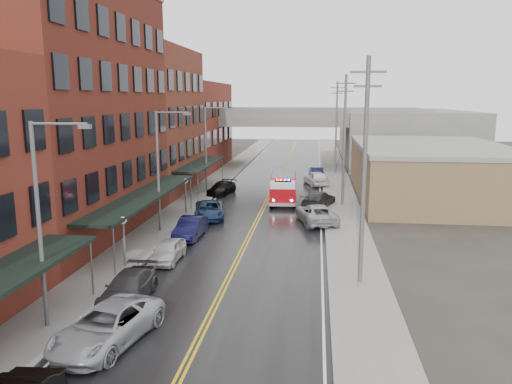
{
  "coord_description": "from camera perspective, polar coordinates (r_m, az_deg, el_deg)",
  "views": [
    {
      "loc": [
        4.72,
        -11.07,
        9.93
      ],
      "look_at": [
        0.29,
        25.26,
        3.0
      ],
      "focal_mm": 35.0,
      "sensor_mm": 36.0,
      "label": 1
    }
  ],
  "objects": [
    {
      "name": "road",
      "position": [
        42.51,
        0.38,
        -2.77
      ],
      "size": [
        11.0,
        160.0,
        0.02
      ],
      "primitive_type": "cube",
      "color": "black",
      "rests_on": "ground"
    },
    {
      "name": "sidewalk_left",
      "position": [
        43.91,
        -9.13,
        -2.39
      ],
      "size": [
        3.0,
        160.0,
        0.15
      ],
      "primitive_type": "cube",
      "color": "slate",
      "rests_on": "ground"
    },
    {
      "name": "sidewalk_right",
      "position": [
        42.31,
        10.26,
        -2.92
      ],
      "size": [
        3.0,
        160.0,
        0.15
      ],
      "primitive_type": "cube",
      "color": "slate",
      "rests_on": "ground"
    },
    {
      "name": "curb_left",
      "position": [
        43.49,
        -7.04,
        -2.46
      ],
      "size": [
        0.3,
        160.0,
        0.15
      ],
      "primitive_type": "cube",
      "color": "gray",
      "rests_on": "ground"
    },
    {
      "name": "curb_right",
      "position": [
        42.24,
        8.03,
        -2.88
      ],
      "size": [
        0.3,
        160.0,
        0.15
      ],
      "primitive_type": "cube",
      "color": "gray",
      "rests_on": "ground"
    },
    {
      "name": "brick_building_b",
      "position": [
        38.55,
        -21.17,
        8.63
      ],
      "size": [
        9.0,
        20.0,
        18.0
      ],
      "primitive_type": "cube",
      "color": "#571B17",
      "rests_on": "ground"
    },
    {
      "name": "brick_building_c",
      "position": [
        54.68,
        -12.42,
        7.93
      ],
      "size": [
        9.0,
        15.0,
        15.0
      ],
      "primitive_type": "cube",
      "color": "maroon",
      "rests_on": "ground"
    },
    {
      "name": "brick_building_far",
      "position": [
        71.49,
        -7.73,
        7.47
      ],
      "size": [
        9.0,
        20.0,
        12.0
      ],
      "primitive_type": "cube",
      "color": "maroon",
      "rests_on": "ground"
    },
    {
      "name": "tan_building",
      "position": [
        52.82,
        19.22,
        2.04
      ],
      "size": [
        14.0,
        22.0,
        5.0
      ],
      "primitive_type": "cube",
      "color": "brown",
      "rests_on": "ground"
    },
    {
      "name": "right_far_block",
      "position": [
        82.36,
        16.3,
        6.17
      ],
      "size": [
        18.0,
        30.0,
        8.0
      ],
      "primitive_type": "cube",
      "color": "slate",
      "rests_on": "ground"
    },
    {
      "name": "awning_1",
      "position": [
        36.85,
        -12.54,
        -0.39
      ],
      "size": [
        2.6,
        18.0,
        3.09
      ],
      "color": "black",
      "rests_on": "ground"
    },
    {
      "name": "awning_2",
      "position": [
        53.45,
        -6.33,
        3.19
      ],
      "size": [
        2.6,
        13.0,
        3.09
      ],
      "color": "black",
      "rests_on": "ground"
    },
    {
      "name": "globe_lamp_1",
      "position": [
        30.24,
        -14.92,
        -4.24
      ],
      "size": [
        0.44,
        0.44,
        3.12
      ],
      "color": "#59595B",
      "rests_on": "ground"
    },
    {
      "name": "globe_lamp_2",
      "position": [
        43.22,
        -8.07,
        0.46
      ],
      "size": [
        0.44,
        0.44,
        3.12
      ],
      "color": "#59595B",
      "rests_on": "ground"
    },
    {
      "name": "street_lamp_0",
      "position": [
        22.65,
        -23.1,
        -2.24
      ],
      "size": [
        2.64,
        0.22,
        9.0
      ],
      "color": "#59595B",
      "rests_on": "ground"
    },
    {
      "name": "street_lamp_1",
      "position": [
        37.14,
        -10.79,
        3.19
      ],
      "size": [
        2.64,
        0.22,
        9.0
      ],
      "color": "#59595B",
      "rests_on": "ground"
    },
    {
      "name": "street_lamp_2",
      "position": [
        52.51,
        -5.5,
        5.49
      ],
      "size": [
        2.64,
        0.22,
        9.0
      ],
      "color": "#59595B",
      "rests_on": "ground"
    },
    {
      "name": "utility_pole_0",
      "position": [
        26.44,
        12.28,
        2.6
      ],
      "size": [
        1.8,
        0.24,
        12.0
      ],
      "color": "#59595B",
      "rests_on": "ground"
    },
    {
      "name": "utility_pole_1",
      "position": [
        46.28,
        10.05,
        6.07
      ],
      "size": [
        1.8,
        0.24,
        12.0
      ],
      "color": "#59595B",
      "rests_on": "ground"
    },
    {
      "name": "utility_pole_2",
      "position": [
        66.21,
        9.16,
        7.45
      ],
      "size": [
        1.8,
        0.24,
        12.0
      ],
      "color": "#59595B",
      "rests_on": "ground"
    },
    {
      "name": "overpass",
      "position": [
        73.33,
        3.28,
        7.62
      ],
      "size": [
        40.0,
        10.0,
        7.5
      ],
      "color": "slate",
      "rests_on": "ground"
    },
    {
      "name": "fire_truck",
      "position": [
        48.23,
        3.14,
        0.63
      ],
      "size": [
        3.33,
        7.65,
        2.75
      ],
      "rotation": [
        0.0,
        0.0,
        0.05
      ],
      "color": "#9A070F",
      "rests_on": "ground"
    },
    {
      "name": "parked_car_left_2",
      "position": [
        21.92,
        -16.61,
        -14.43
      ],
      "size": [
        3.67,
        6.02,
        1.56
      ],
      "primitive_type": "imported",
      "rotation": [
        0.0,
        0.0,
        -0.2
      ],
      "color": "#9C9DA3",
      "rests_on": "ground"
    },
    {
      "name": "parked_car_left_3",
      "position": [
        25.85,
        -14.4,
        -10.56
      ],
      "size": [
        2.03,
        4.84,
        1.39
      ],
      "primitive_type": "imported",
      "rotation": [
        0.0,
        0.0,
        0.02
      ],
      "color": "#2C2B2E",
      "rests_on": "ground"
    },
    {
      "name": "parked_car_left_4",
      "position": [
        31.37,
        -10.04,
        -6.63
      ],
      "size": [
        1.61,
        3.91,
        1.33
      ],
      "primitive_type": "imported",
      "rotation": [
        0.0,
        0.0,
        -0.01
      ],
      "color": "#B6B6B6",
      "rests_on": "ground"
    },
    {
      "name": "parked_car_left_5",
      "position": [
        36.2,
        -7.51,
        -4.08
      ],
      "size": [
        1.68,
        4.53,
        1.48
      ],
      "primitive_type": "imported",
      "rotation": [
        0.0,
        0.0,
        -0.02
      ],
      "color": "black",
      "rests_on": "ground"
    },
    {
      "name": "parked_car_left_6",
      "position": [
        41.85,
        -5.37,
        -2.05
      ],
      "size": [
        3.39,
        5.51,
        1.42
      ],
      "primitive_type": "imported",
      "rotation": [
        0.0,
        0.0,
        0.21
      ],
      "color": "#132549",
      "rests_on": "ground"
    },
    {
      "name": "parked_car_left_7",
      "position": [
        52.03,
        -3.93,
        0.44
      ],
      "size": [
        2.84,
        4.91,
        1.34
      ],
      "primitive_type": "imported",
      "rotation": [
        0.0,
        0.0,
        -0.22
      ],
      "color": "black",
      "rests_on": "ground"
    },
    {
      "name": "parked_car_right_0",
      "position": [
        40.32,
        6.89,
        -2.48
      ],
      "size": [
        3.85,
        6.03,
        1.55
      ],
      "primitive_type": "imported",
      "rotation": [
        0.0,
        0.0,
        3.39
      ],
      "color": "#9B9CA2",
      "rests_on": "ground"
    },
    {
      "name": "parked_car_right_1",
      "position": [
        46.19,
        7.16,
        -0.82
      ],
      "size": [
        3.56,
        5.57,
        1.5
      ],
      "primitive_type": "imported",
      "rotation": [
        0.0,
        0.0,
        2.84
      ],
      "color": "#28282A",
      "rests_on": "ground"
    },
    {
      "name": "parked_car_right_2",
      "position": [
        57.75,
        6.87,
        1.58
      ],
      "size": [
        3.35,
        5.27,
        1.67
      ],
      "primitive_type": "imported",
      "rotation": [
        0.0,
        0.0,
        3.45
      ],
      "color": "white",
      "rests_on": "ground"
    },
    {
      "name": "parked_car_right_3",
      "position": [
        62.71,
        6.87,
        2.21
      ],
      "size": [
        2.0,
        4.55,
        1.45
      ],
      "primitive_type": "imported",
      "rotation": [
        0.0,
        0.0,
        3.25
      ],
      "color": "black",
      "rests_on": "ground"
    }
  ]
}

